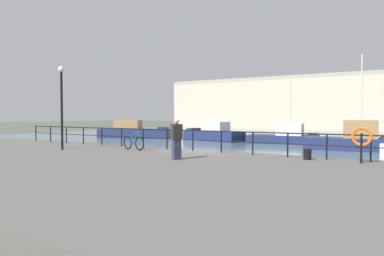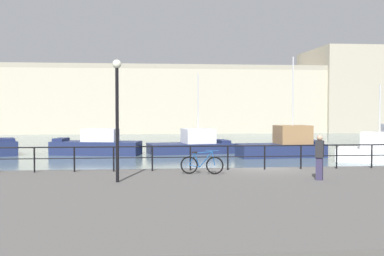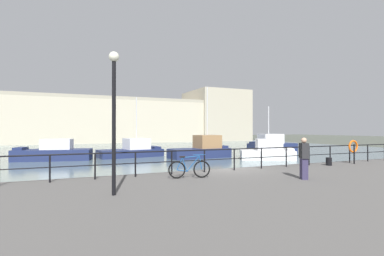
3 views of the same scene
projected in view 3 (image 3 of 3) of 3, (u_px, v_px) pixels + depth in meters
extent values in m
plane|color=#4C5147|center=(228.00, 187.00, 14.80)|extent=(240.00, 240.00, 0.00)
cube|color=slate|center=(125.00, 149.00, 42.54)|extent=(80.00, 60.00, 0.01)
cube|color=#565451|center=(335.00, 210.00, 8.84)|extent=(56.00, 13.00, 0.98)
cube|color=#C1B79E|center=(105.00, 122.00, 66.88)|extent=(72.63, 14.09, 9.51)
cube|color=#B2A891|center=(215.00, 116.00, 78.53)|extent=(13.84, 15.50, 13.37)
cube|color=#A49C86|center=(108.00, 97.00, 60.71)|extent=(72.63, 0.60, 0.70)
cube|color=navy|center=(272.00, 148.00, 35.91)|extent=(6.18, 2.65, 1.24)
cube|color=silver|center=(270.00, 139.00, 35.83)|extent=(2.89, 2.11, 1.19)
cube|color=navy|center=(255.00, 143.00, 35.08)|extent=(0.83, 1.61, 0.24)
cube|color=navy|center=(53.00, 155.00, 27.66)|extent=(7.32, 3.90, 1.06)
cube|color=silver|center=(57.00, 144.00, 27.73)|extent=(3.01, 2.32, 1.01)
cube|color=navy|center=(21.00, 148.00, 27.11)|extent=(1.19, 1.86, 0.24)
cube|color=white|center=(267.00, 155.00, 28.58)|extent=(5.93, 5.07, 0.92)
cube|color=silver|center=(269.00, 145.00, 28.57)|extent=(3.20, 3.17, 1.11)
cube|color=white|center=(289.00, 149.00, 28.39)|extent=(1.54, 2.13, 0.24)
cylinder|color=silver|center=(269.00, 123.00, 28.58)|extent=(0.10, 0.10, 3.27)
cube|color=navy|center=(130.00, 153.00, 31.15)|extent=(7.15, 3.95, 0.82)
cube|color=silver|center=(136.00, 144.00, 31.53)|extent=(2.76, 2.87, 1.19)
cube|color=navy|center=(154.00, 147.00, 32.67)|extent=(1.12, 2.17, 0.24)
cylinder|color=silver|center=(136.00, 118.00, 31.55)|extent=(0.10, 0.10, 4.55)
cube|color=navy|center=(200.00, 153.00, 30.12)|extent=(6.71, 3.09, 0.99)
cube|color=#997047|center=(207.00, 142.00, 30.58)|extent=(2.63, 2.32, 1.40)
cube|color=navy|center=(221.00, 146.00, 31.43)|extent=(0.94, 1.82, 0.24)
cylinder|color=silver|center=(207.00, 111.00, 30.60)|extent=(0.10, 0.10, 5.19)
cylinder|color=black|center=(50.00, 169.00, 10.85)|extent=(0.07, 0.07, 1.05)
cylinder|color=black|center=(95.00, 166.00, 11.50)|extent=(0.07, 0.07, 1.05)
cylinder|color=black|center=(135.00, 164.00, 12.14)|extent=(0.07, 0.07, 1.05)
cylinder|color=black|center=(172.00, 163.00, 12.79)|extent=(0.07, 0.07, 1.05)
cylinder|color=black|center=(204.00, 161.00, 13.44)|extent=(0.07, 0.07, 1.05)
cylinder|color=black|center=(234.00, 160.00, 14.09)|extent=(0.07, 0.07, 1.05)
cylinder|color=black|center=(261.00, 158.00, 14.74)|extent=(0.07, 0.07, 1.05)
cylinder|color=black|center=(286.00, 157.00, 15.39)|extent=(0.07, 0.07, 1.05)
cylinder|color=black|center=(309.00, 156.00, 16.04)|extent=(0.07, 0.07, 1.05)
cylinder|color=black|center=(330.00, 155.00, 16.69)|extent=(0.07, 0.07, 1.05)
cylinder|color=black|center=(350.00, 154.00, 17.33)|extent=(0.07, 0.07, 1.05)
cylinder|color=black|center=(368.00, 153.00, 17.98)|extent=(0.07, 0.07, 1.05)
cylinder|color=black|center=(234.00, 149.00, 14.09)|extent=(26.21, 0.06, 0.06)
cylinder|color=black|center=(234.00, 159.00, 14.09)|extent=(26.21, 0.04, 0.04)
torus|color=black|center=(202.00, 169.00, 11.90)|extent=(0.72, 0.22, 0.72)
torus|color=black|center=(177.00, 170.00, 11.71)|extent=(0.72, 0.22, 0.72)
cylinder|color=#194C8C|center=(193.00, 164.00, 11.84)|extent=(0.54, 0.16, 0.66)
cylinder|color=#194C8C|center=(185.00, 165.00, 11.77)|extent=(0.24, 0.09, 0.58)
cylinder|color=#194C8C|center=(191.00, 157.00, 11.82)|extent=(0.71, 0.20, 0.11)
cylinder|color=#194C8C|center=(182.00, 171.00, 11.75)|extent=(0.43, 0.13, 0.12)
cylinder|color=#194C8C|center=(180.00, 164.00, 11.73)|extent=(0.26, 0.09, 0.51)
cylinder|color=#194C8C|center=(201.00, 162.00, 11.89)|extent=(0.14, 0.07, 0.57)
cube|color=black|center=(182.00, 157.00, 11.76)|extent=(0.23, 0.14, 0.05)
cylinder|color=#194C8C|center=(199.00, 155.00, 11.89)|extent=(0.51, 0.14, 0.02)
cylinder|color=black|center=(329.00, 162.00, 15.97)|extent=(0.32, 0.32, 0.44)
cylinder|color=black|center=(354.00, 154.00, 16.76)|extent=(0.08, 0.08, 1.15)
torus|color=orange|center=(353.00, 146.00, 16.81)|extent=(0.75, 0.11, 0.75)
cylinder|color=black|center=(114.00, 128.00, 8.76)|extent=(0.12, 0.12, 4.13)
sphere|color=silver|center=(114.00, 57.00, 8.77)|extent=(0.32, 0.32, 0.32)
cube|color=#332D4C|center=(304.00, 169.00, 11.55)|extent=(0.37, 0.41, 0.85)
cube|color=#262628|center=(304.00, 151.00, 11.56)|extent=(0.45, 0.52, 0.62)
sphere|color=tan|center=(304.00, 140.00, 11.56)|extent=(0.22, 0.22, 0.22)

